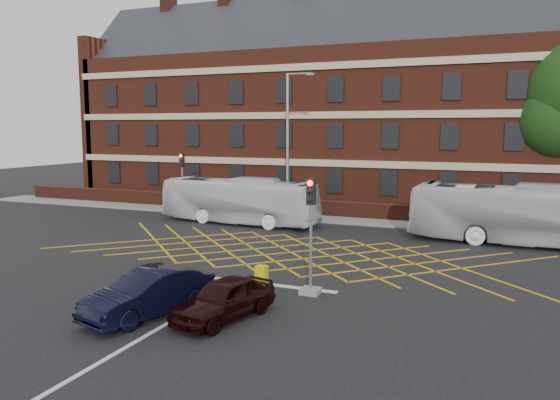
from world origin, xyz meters
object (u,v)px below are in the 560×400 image
at_px(bus_right, 524,215).
at_px(utility_cabinet, 262,278).
at_px(street_lamp, 288,172).
at_px(car_maroon, 224,299).
at_px(direction_signs, 181,192).
at_px(car_navy, 149,293).
at_px(bus_left, 239,201).
at_px(traffic_light_far, 183,189).
at_px(traffic_light_near, 311,247).

distance_m(bus_right, utility_cabinet, 15.67).
bearing_deg(street_lamp, car_maroon, -75.06).
bearing_deg(direction_signs, car_maroon, -54.11).
bearing_deg(car_navy, bus_right, 71.06).
bearing_deg(street_lamp, bus_left, -156.59).
distance_m(car_navy, street_lamp, 18.18).
bearing_deg(bus_left, street_lamp, -61.52).
height_order(car_maroon, utility_cabinet, car_maroon).
relative_size(bus_right, utility_cabinet, 11.93).
xyz_separation_m(direction_signs, utility_cabinet, (13.70, -15.89, -0.90)).
distance_m(traffic_light_far, utility_cabinet, 19.66).
distance_m(street_lamp, direction_signs, 9.64).
relative_size(traffic_light_near, street_lamp, 0.45).
height_order(traffic_light_far, street_lamp, street_lamp).
bearing_deg(traffic_light_far, bus_right, -5.75).
height_order(bus_left, car_navy, bus_left).
relative_size(traffic_light_near, utility_cabinet, 4.44).
bearing_deg(utility_cabinet, car_navy, -120.20).
relative_size(car_maroon, street_lamp, 0.41).
xyz_separation_m(bus_left, traffic_light_far, (-5.51, 2.09, 0.30)).
xyz_separation_m(traffic_light_far, street_lamp, (8.41, -0.83, 1.52)).
distance_m(car_maroon, street_lamp, 18.02).
height_order(car_navy, traffic_light_far, traffic_light_far).
xyz_separation_m(bus_left, car_maroon, (7.50, -15.97, -0.80)).
relative_size(traffic_light_far, direction_signs, 1.94).
bearing_deg(street_lamp, car_navy, -83.02).
bearing_deg(traffic_light_far, utility_cabinet, -49.02).
xyz_separation_m(traffic_light_near, utility_cabinet, (-1.82, -0.32, -1.28)).
distance_m(bus_left, car_navy, 17.39).
bearing_deg(car_navy, traffic_light_far, 135.59).
bearing_deg(direction_signs, car_navy, -59.96).
height_order(traffic_light_near, utility_cabinet, traffic_light_near).
bearing_deg(direction_signs, bus_left, -26.52).
distance_m(bus_left, traffic_light_far, 5.90).
height_order(street_lamp, utility_cabinet, street_lamp).
distance_m(traffic_light_near, direction_signs, 21.99).
height_order(traffic_light_near, direction_signs, traffic_light_near).
bearing_deg(car_navy, direction_signs, 136.08).
relative_size(traffic_light_far, street_lamp, 0.45).
relative_size(traffic_light_near, direction_signs, 1.94).
height_order(bus_right, utility_cabinet, bus_right).
relative_size(bus_left, traffic_light_far, 2.46).
bearing_deg(car_maroon, direction_signs, 139.70).
xyz_separation_m(bus_right, car_maroon, (-9.12, -15.83, -0.94)).
height_order(bus_left, utility_cabinet, bus_left).
bearing_deg(direction_signs, traffic_light_near, -45.08).
bearing_deg(car_maroon, bus_left, 128.97).
height_order(car_navy, direction_signs, direction_signs).
xyz_separation_m(traffic_light_far, direction_signs, (-0.84, 1.08, -0.39)).
bearing_deg(traffic_light_near, bus_right, 58.75).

